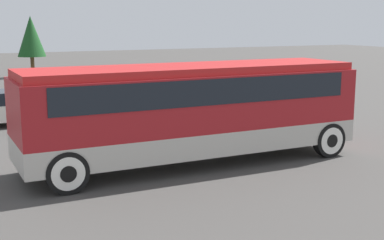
{
  "coord_description": "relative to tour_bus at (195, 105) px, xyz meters",
  "views": [
    {
      "loc": [
        -6.79,
        -13.66,
        4.13
      ],
      "look_at": [
        0.0,
        0.0,
        1.3
      ],
      "focal_mm": 50.0,
      "sensor_mm": 36.0,
      "label": 1
    }
  ],
  "objects": [
    {
      "name": "tour_bus",
      "position": [
        0.0,
        0.0,
        0.0
      ],
      "size": [
        9.97,
        2.69,
        2.89
      ],
      "color": "#B7B2A8",
      "rests_on": "ground_plane"
    },
    {
      "name": "parked_car_mid",
      "position": [
        3.32,
        6.05,
        -1.02
      ],
      "size": [
        4.28,
        1.98,
        1.48
      ],
      "color": "#BCBCC1",
      "rests_on": "ground_plane"
    },
    {
      "name": "parked_car_near",
      "position": [
        -4.22,
        8.66,
        -1.05
      ],
      "size": [
        4.46,
        1.92,
        1.38
      ],
      "color": "silver",
      "rests_on": "ground_plane"
    },
    {
      "name": "ground_plane",
      "position": [
        -0.1,
        -0.0,
        -1.75
      ],
      "size": [
        120.0,
        120.0,
        0.0
      ],
      "primitive_type": "plane",
      "color": "#423F3D"
    },
    {
      "name": "tree_center",
      "position": [
        0.25,
        27.62,
        1.25
      ],
      "size": [
        2.07,
        2.07,
        4.52
      ],
      "color": "brown",
      "rests_on": "ground_plane"
    }
  ]
}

